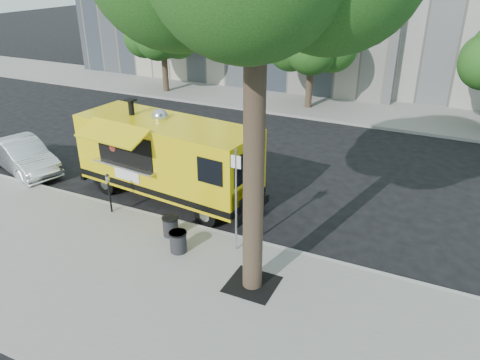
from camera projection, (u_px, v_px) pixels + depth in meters
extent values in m
plane|color=black|center=(214.00, 217.00, 15.02)|extent=(120.00, 120.00, 0.00)
cube|color=gray|center=(138.00, 286.00, 11.73)|extent=(60.00, 6.00, 0.15)
cube|color=#999993|center=(199.00, 228.00, 14.23)|extent=(60.00, 0.14, 0.16)
cube|color=gray|center=(329.00, 107.00, 26.00)|extent=(60.00, 5.00, 0.15)
cylinder|color=#33261C|center=(254.00, 165.00, 10.27)|extent=(0.48, 0.48, 6.50)
cube|color=black|center=(252.00, 284.00, 11.66)|extent=(1.20, 1.20, 0.02)
cylinder|color=#33261C|center=(165.00, 70.00, 28.34)|extent=(0.36, 0.36, 2.60)
sphere|color=#144512|center=(162.00, 29.00, 27.34)|extent=(3.42, 3.42, 3.42)
cylinder|color=#33261C|center=(309.00, 84.00, 25.15)|extent=(0.36, 0.36, 2.60)
sphere|color=#144512|center=(312.00, 37.00, 24.13)|extent=(3.60, 3.60, 3.60)
cylinder|color=silver|center=(236.00, 202.00, 12.45)|extent=(0.06, 0.06, 3.00)
cube|color=white|center=(236.00, 162.00, 11.96)|extent=(0.28, 0.02, 0.35)
cylinder|color=black|center=(110.00, 197.00, 14.80)|extent=(0.06, 0.06, 1.05)
cube|color=silver|center=(108.00, 179.00, 14.54)|extent=(0.10, 0.08, 0.22)
sphere|color=black|center=(107.00, 176.00, 14.48)|extent=(0.11, 0.11, 0.11)
cube|color=yellow|center=(168.00, 154.00, 15.54)|extent=(6.47, 2.76, 2.27)
cube|color=black|center=(169.00, 180.00, 15.94)|extent=(6.50, 2.79, 0.21)
cube|color=black|center=(251.00, 210.00, 14.53)|extent=(0.39, 2.03, 0.29)
cube|color=black|center=(103.00, 167.00, 17.57)|extent=(0.39, 2.03, 0.29)
cube|color=black|center=(250.00, 164.00, 13.90)|extent=(0.22, 1.70, 0.92)
cylinder|color=black|center=(207.00, 215.00, 14.36)|extent=(0.80, 0.35, 0.77)
cylinder|color=black|center=(237.00, 193.00, 15.73)|extent=(0.80, 0.35, 0.77)
cylinder|color=black|center=(107.00, 184.00, 16.37)|extent=(0.80, 0.35, 0.77)
cylinder|color=black|center=(142.00, 166.00, 17.74)|extent=(0.80, 0.35, 0.77)
cube|color=black|center=(126.00, 149.00, 15.03)|extent=(2.33, 0.42, 1.02)
cube|color=silver|center=(124.00, 166.00, 15.14)|extent=(2.54, 0.61, 0.06)
cube|color=yellow|center=(112.00, 133.00, 14.34)|extent=(2.50, 1.16, 0.41)
cube|color=white|center=(127.00, 173.00, 15.33)|extent=(1.06, 0.15, 0.48)
cylinder|color=black|center=(131.00, 108.00, 15.64)|extent=(0.19, 0.19, 0.53)
sphere|color=silver|center=(160.00, 117.00, 15.37)|extent=(0.54, 0.54, 0.54)
sphere|color=maroon|center=(120.00, 144.00, 15.52)|extent=(0.81, 0.81, 0.81)
cylinder|color=#FF590C|center=(116.00, 150.00, 15.40)|extent=(0.34, 0.15, 0.33)
imported|color=silver|center=(23.00, 156.00, 18.00)|extent=(4.13, 2.57, 1.29)
cylinder|color=black|center=(171.00, 226.00, 13.64)|extent=(0.45, 0.45, 0.59)
cylinder|color=black|center=(170.00, 218.00, 13.52)|extent=(0.49, 0.49, 0.04)
cylinder|color=#232325|center=(178.00, 242.00, 12.87)|extent=(0.46, 0.46, 0.61)
cylinder|color=black|center=(178.00, 233.00, 12.75)|extent=(0.51, 0.51, 0.04)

